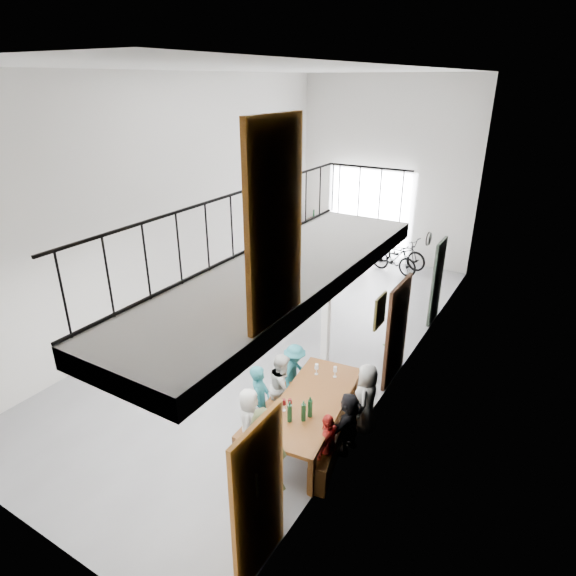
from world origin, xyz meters
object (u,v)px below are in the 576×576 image
Objects in this scene: bicycle_near at (399,251)px; oak_barrel at (298,244)px; tasting_table at (312,405)px; host_standing at (264,467)px; side_bench at (216,292)px; bench_inner at (271,417)px; serving_counter at (337,238)px.

oak_barrel is at bearing 120.71° from bicycle_near.
tasting_table is 1.46× the size of host_standing.
side_bench is 7.04m from host_standing.
side_bench is at bearing 117.51° from host_standing.
side_bench is 5.85m from bicycle_near.
side_bench is (-3.97, 3.52, 0.01)m from bench_inner.
host_standing is at bearing -157.80° from bicycle_near.
oak_barrel is at bearing 100.85° from host_standing.
bicycle_near is at bearing 92.73° from tasting_table.
bicycle_near reaches higher than bench_inner.
oak_barrel is 3.17m from bicycle_near.
tasting_table is at bearing -36.52° from side_bench.
oak_barrel is at bearing 86.09° from side_bench.
tasting_table is at bearing -157.19° from bicycle_near.
oak_barrel is 10.05m from host_standing.
host_standing is (0.88, -1.53, 0.62)m from bench_inner.
serving_counter is at bearing 106.60° from bench_inner.
oak_barrel is at bearing 114.16° from tasting_table.
side_bench is at bearing 158.95° from bicycle_near.
tasting_table is 1.59m from host_standing.
bench_inner is 1.94× the size of oak_barrel.
side_bench is 0.75× the size of serving_counter.
serving_counter reaches higher than side_bench.
bench_inner is at bearing 176.39° from tasting_table.
tasting_table is 2.62× the size of oak_barrel.
host_standing is at bearing -46.12° from side_bench.
serving_counter is (-2.82, 8.41, 0.34)m from bench_inner.
oak_barrel is (-4.43, 7.36, -0.24)m from tasting_table.
bench_inner is 1.00× the size of bicycle_near.
bicycle_near is (3.29, 4.83, 0.26)m from side_bench.
bench_inner is at bearing -162.13° from bicycle_near.
serving_counter reaches higher than tasting_table.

